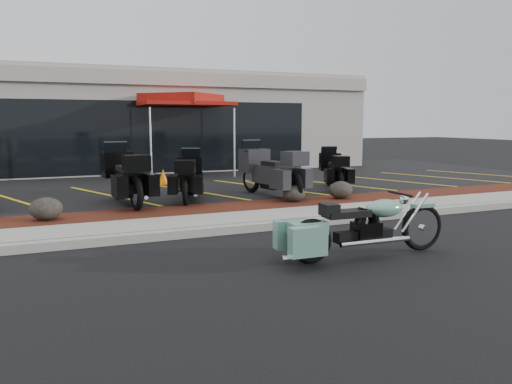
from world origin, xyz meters
name	(u,v)px	position (x,y,z in m)	size (l,w,h in m)	color
ground	(281,240)	(0.00, 0.00, 0.00)	(90.00, 90.00, 0.00)	black
curb	(261,226)	(0.00, 0.90, 0.07)	(24.00, 0.25, 0.15)	gray
sidewalk	(247,220)	(0.00, 1.60, 0.07)	(24.00, 1.20, 0.15)	gray
mulch_bed	(227,210)	(0.00, 2.80, 0.08)	(24.00, 1.20, 0.16)	#380E0C
upper_lot	(171,183)	(0.00, 8.20, 0.07)	(26.00, 9.60, 0.15)	black
dealership_building	(136,123)	(0.00, 14.47, 2.01)	(18.00, 8.16, 4.00)	gray
boulder_left	(46,209)	(-3.76, 2.72, 0.38)	(0.63, 0.52, 0.44)	black
boulder_mid	(294,194)	(1.72, 2.84, 0.35)	(0.55, 0.46, 0.39)	black
boulder_right	(341,190)	(3.01, 2.82, 0.38)	(0.61, 0.51, 0.43)	black
hero_cruiser	(422,221)	(1.75, -1.52, 0.50)	(2.82, 0.72, 0.99)	#6DAA95
touring_black_front	(116,171)	(-2.13, 4.89, 0.87)	(2.46, 0.94, 1.43)	black
touring_black_mid	(191,172)	(-0.25, 4.83, 0.77)	(2.14, 0.82, 1.24)	black
touring_grey	(251,166)	(1.38, 4.71, 0.87)	(2.46, 0.94, 1.43)	#2C2C31
touring_black_rear	(329,166)	(4.10, 5.20, 0.74)	(2.04, 0.78, 1.19)	black
traffic_cone	(163,177)	(-0.42, 7.41, 0.38)	(0.31, 0.31, 0.46)	orange
popup_canopy	(182,102)	(0.89, 10.00, 2.77)	(3.87, 3.87, 2.88)	silver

